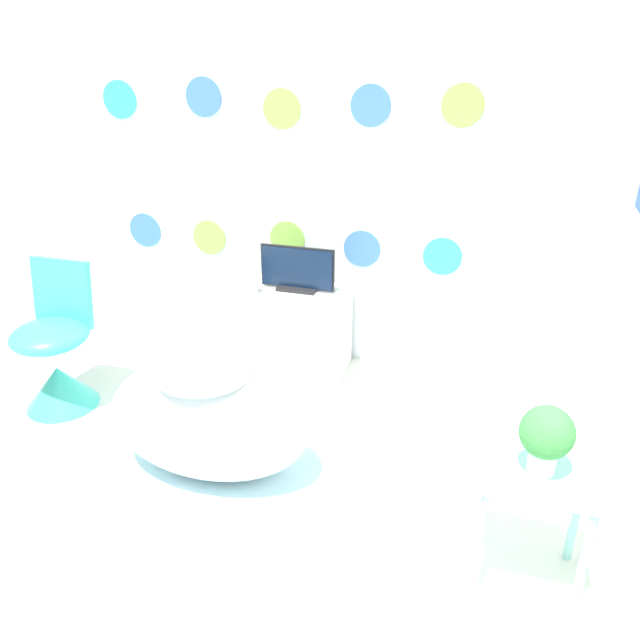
{
  "coord_description": "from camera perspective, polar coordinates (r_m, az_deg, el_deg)",
  "views": [
    {
      "loc": [
        1.22,
        -1.21,
        1.92
      ],
      "look_at": [
        0.56,
        1.05,
        0.8
      ],
      "focal_mm": 35.0,
      "sensor_mm": 36.0,
      "label": 1
    }
  ],
  "objects": [
    {
      "name": "rug",
      "position": [
        3.07,
        -11.28,
        -13.82
      ],
      "size": [
        1.36,
        0.99,
        0.01
      ],
      "color": "silver",
      "rests_on": "ground_plane"
    },
    {
      "name": "side_table",
      "position": [
        2.45,
        19.09,
        -14.84
      ],
      "size": [
        0.4,
        0.32,
        0.5
      ],
      "color": "#99E0D8",
      "rests_on": "ground_plane"
    },
    {
      "name": "ground_plane",
      "position": [
        2.58,
        -20.89,
        -24.99
      ],
      "size": [
        12.0,
        12.0,
        0.0
      ],
      "primitive_type": "plane",
      "color": "silver"
    },
    {
      "name": "bathtub",
      "position": [
        2.95,
        -10.15,
        -8.88
      ],
      "size": [
        0.97,
        0.54,
        0.55
      ],
      "color": "white",
      "rests_on": "ground_plane"
    },
    {
      "name": "chair",
      "position": [
        3.68,
        -22.95,
        -3.48
      ],
      "size": [
        0.41,
        0.41,
        0.8
      ],
      "color": "#38B2A3",
      "rests_on": "ground_plane"
    },
    {
      "name": "wall_back_dotted",
      "position": [
        3.69,
        -3.38,
        15.61
      ],
      "size": [
        4.5,
        0.05,
        2.6
      ],
      "color": "white",
      "rests_on": "ground_plane"
    },
    {
      "name": "potted_plant_left",
      "position": [
        2.3,
        20.0,
        -9.89
      ],
      "size": [
        0.19,
        0.19,
        0.26
      ],
      "color": "white",
      "rests_on": "side_table"
    },
    {
      "name": "tv_cabinet",
      "position": [
        3.76,
        -2.01,
        -0.89
      ],
      "size": [
        0.58,
        0.36,
        0.52
      ],
      "color": "silver",
      "rests_on": "ground_plane"
    },
    {
      "name": "tv",
      "position": [
        3.61,
        -2.09,
        4.48
      ],
      "size": [
        0.44,
        0.12,
        0.26
      ],
      "color": "black",
      "rests_on": "tv_cabinet"
    },
    {
      "name": "vase",
      "position": [
        3.59,
        -6.34,
        3.58
      ],
      "size": [
        0.07,
        0.07,
        0.17
      ],
      "color": "white",
      "rests_on": "tv_cabinet"
    }
  ]
}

